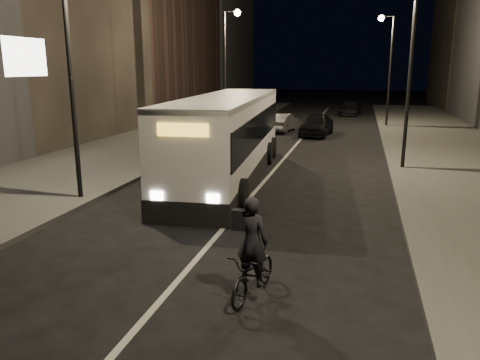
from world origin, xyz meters
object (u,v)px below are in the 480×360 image
Objects in this scene: streetlight_left_far at (228,55)px; streetlight_right_far at (387,56)px; car_mid at (282,122)px; car_far at (350,108)px; city_bus at (228,134)px; car_near at (317,124)px; streetlight_left_near at (75,40)px; streetlight_right_mid at (406,47)px; cyclist_on_bicycle at (253,265)px.

streetlight_right_far is at bearing 29.36° from streetlight_left_far.
car_mid reaches higher than car_far.
city_bus reaches higher than car_near.
streetlight_left_near is 0.64× the size of city_bus.
streetlight_left_far is (-10.66, 10.00, 0.00)m from streetlight_right_mid.
cyclist_on_bicycle is at bearing -73.11° from streetlight_left_far.
city_bus reaches higher than car_mid.
car_mid is at bearing 86.42° from city_bus.
cyclist_on_bicycle is at bearing -81.52° from car_near.
streetlight_right_far is 9.60m from car_mid.
car_mid is at bearing 156.57° from car_near.
streetlight_right_far is at bearing 66.04° from streetlight_left_near.
streetlight_left_near is 1.80× the size of car_far.
streetlight_right_far reaches higher than car_far.
streetlight_right_mid reaches higher than cyclist_on_bicycle.
streetlight_left_far is 1.80× the size of car_far.
streetlight_right_mid and streetlight_left_far have the same top height.
streetlight_right_mid is at bearing 21.32° from city_bus.
streetlight_left_near is at bearing -132.93° from city_bus.
car_far is (7.97, 15.26, -4.71)m from streetlight_left_far.
cyclist_on_bicycle is at bearing -96.94° from streetlight_right_far.
streetlight_left_near reaches higher than car_near.
cyclist_on_bicycle is 25.21m from car_mid.
streetlight_left_near is 6.94m from city_bus.
streetlight_right_mid is 1.00× the size of streetlight_right_far.
car_far is at bearing 89.20° from car_near.
streetlight_left_near is at bearing -113.96° from streetlight_right_far.
streetlight_left_near is at bearing -143.12° from streetlight_right_mid.
car_near is at bearing -127.75° from streetlight_right_far.
car_mid is at bearing -148.40° from streetlight_right_far.
car_mid is (-7.12, 11.62, -4.70)m from streetlight_right_mid.
streetlight_left_far is (-10.66, -6.00, 0.00)m from streetlight_right_far.
streetlight_right_mid is at bearing -59.78° from car_near.
streetlight_right_far and streetlight_left_near have the same top height.
streetlight_right_mid is 14.42m from car_mid.
streetlight_left_near is 1.00× the size of streetlight_left_far.
streetlight_right_mid and streetlight_right_far have the same top height.
streetlight_right_far is 1.80× the size of car_far.
car_near is (2.40, 13.47, -1.09)m from city_bus.
streetlight_left_near is at bearing 154.88° from cyclist_on_bicycle.
streetlight_left_far is at bearing 31.83° from car_mid.
cyclist_on_bicycle is 0.49× the size of car_near.
streetlight_right_far reaches higher than car_near.
car_near is (6.13, 18.15, -4.61)m from streetlight_left_near.
city_bus is 2.83× the size of car_far.
car_far is at bearing 76.52° from streetlight_left_near.
cyclist_on_bicycle is at bearing -75.80° from city_bus.
car_far is at bearing 96.08° from streetlight_right_mid.
streetlight_right_mid is 25.83m from car_far.
streetlight_left_near is at bearing -90.00° from streetlight_left_far.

